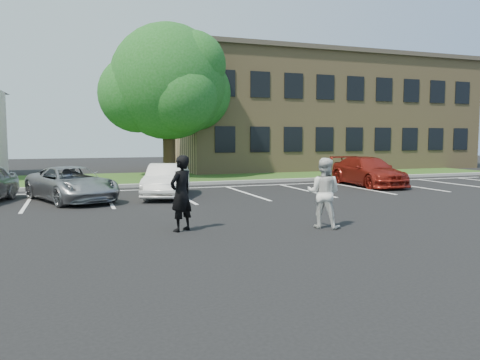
% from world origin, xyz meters
% --- Properties ---
extents(ground_plane, '(90.00, 90.00, 0.00)m').
position_xyz_m(ground_plane, '(0.00, 0.00, 0.00)').
color(ground_plane, black).
rests_on(ground_plane, ground).
extents(curb, '(40.00, 0.30, 0.15)m').
position_xyz_m(curb, '(0.00, 12.00, 0.07)').
color(curb, gray).
rests_on(curb, ground).
extents(grass_strip, '(44.00, 8.00, 0.08)m').
position_xyz_m(grass_strip, '(0.00, 16.00, 0.04)').
color(grass_strip, '#31501E').
rests_on(grass_strip, ground).
extents(stall_lines, '(34.00, 5.36, 0.01)m').
position_xyz_m(stall_lines, '(1.40, 8.95, 0.01)').
color(stall_lines, white).
rests_on(stall_lines, ground).
extents(office_building, '(22.40, 10.40, 8.30)m').
position_xyz_m(office_building, '(14.00, 21.99, 4.16)').
color(office_building, '#937B51').
rests_on(office_building, ground).
extents(tree, '(7.80, 7.20, 8.80)m').
position_xyz_m(tree, '(1.37, 16.78, 5.35)').
color(tree, black).
rests_on(tree, ground).
extents(man_black_suit, '(0.83, 0.77, 1.91)m').
position_xyz_m(man_black_suit, '(-1.52, 1.12, 0.95)').
color(man_black_suit, black).
rests_on(man_black_suit, ground).
extents(man_white_shirt, '(1.12, 1.10, 1.82)m').
position_xyz_m(man_white_shirt, '(2.05, 0.30, 0.91)').
color(man_white_shirt, silver).
rests_on(man_white_shirt, ground).
extents(car_silver_minivan, '(3.65, 5.02, 1.27)m').
position_xyz_m(car_silver_minivan, '(-4.09, 7.92, 0.63)').
color(car_silver_minivan, '#9A9CA1').
rests_on(car_silver_minivan, ground).
extents(car_white_sedan, '(2.62, 4.18, 1.30)m').
position_xyz_m(car_white_sedan, '(-0.57, 7.91, 0.65)').
color(car_white_sedan, white).
rests_on(car_white_sedan, ground).
extents(car_red_compact, '(2.19, 4.88, 1.39)m').
position_xyz_m(car_red_compact, '(9.40, 8.79, 0.70)').
color(car_red_compact, maroon).
rests_on(car_red_compact, ground).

